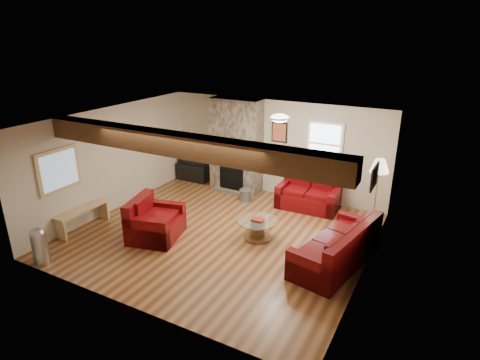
% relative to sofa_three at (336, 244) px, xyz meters
% --- Properties ---
extents(room, '(8.00, 8.00, 8.00)m').
position_rel_sofa_three_xyz_m(room, '(-2.48, -0.05, 0.84)').
color(room, brown).
rests_on(room, ground).
extents(floor, '(6.00, 6.00, 0.00)m').
position_rel_sofa_three_xyz_m(floor, '(-2.48, -0.05, -0.41)').
color(floor, brown).
rests_on(floor, ground).
extents(oak_beam, '(6.00, 0.36, 0.38)m').
position_rel_sofa_three_xyz_m(oak_beam, '(-2.48, -1.30, 1.90)').
color(oak_beam, '#361F10').
rests_on(oak_beam, room).
extents(chimney_breast, '(1.40, 0.67, 2.50)m').
position_rel_sofa_three_xyz_m(chimney_breast, '(-3.48, 2.44, 0.81)').
color(chimney_breast, '#3A362D').
rests_on(chimney_breast, floor).
extents(back_window, '(0.90, 0.08, 1.10)m').
position_rel_sofa_three_xyz_m(back_window, '(-1.13, 2.66, 1.14)').
color(back_window, white).
rests_on(back_window, room).
extents(hatch_window, '(0.08, 1.00, 0.90)m').
position_rel_sofa_three_xyz_m(hatch_window, '(-5.44, -1.55, 1.04)').
color(hatch_window, tan).
rests_on(hatch_window, room).
extents(ceiling_dome, '(0.40, 0.40, 0.18)m').
position_rel_sofa_three_xyz_m(ceiling_dome, '(-1.58, 0.85, 2.03)').
color(ceiling_dome, '#EFE1CB').
rests_on(ceiling_dome, room).
extents(artwork_back, '(0.42, 0.06, 0.52)m').
position_rel_sofa_three_xyz_m(artwork_back, '(-2.33, 2.66, 1.29)').
color(artwork_back, black).
rests_on(artwork_back, room).
extents(artwork_right, '(0.06, 0.55, 0.42)m').
position_rel_sofa_three_xyz_m(artwork_right, '(0.48, 0.25, 1.34)').
color(artwork_right, black).
rests_on(artwork_right, room).
extents(sofa_three, '(1.29, 2.25, 0.82)m').
position_rel_sofa_three_xyz_m(sofa_three, '(0.00, 0.00, 0.00)').
color(sofa_three, '#450408').
rests_on(sofa_three, floor).
extents(loveseat, '(1.49, 0.88, 0.78)m').
position_rel_sofa_three_xyz_m(loveseat, '(-1.30, 2.18, -0.02)').
color(loveseat, '#450408').
rests_on(loveseat, floor).
extents(armchair_red, '(1.18, 1.28, 0.87)m').
position_rel_sofa_three_xyz_m(armchair_red, '(-3.63, -0.79, 0.03)').
color(armchair_red, '#450408').
rests_on(armchair_red, floor).
extents(coffee_table, '(0.86, 0.86, 0.45)m').
position_rel_sofa_three_xyz_m(coffee_table, '(-1.72, 0.18, -0.20)').
color(coffee_table, '#412815').
rests_on(coffee_table, floor).
extents(tv_cabinet, '(0.98, 0.39, 0.49)m').
position_rel_sofa_three_xyz_m(tv_cabinet, '(-4.93, 2.48, -0.16)').
color(tv_cabinet, black).
rests_on(tv_cabinet, floor).
extents(television, '(0.88, 0.12, 0.51)m').
position_rel_sofa_three_xyz_m(television, '(-4.93, 2.48, 0.34)').
color(television, black).
rests_on(television, tv_cabinet).
extents(floor_lamp, '(0.41, 0.41, 1.59)m').
position_rel_sofa_three_xyz_m(floor_lamp, '(0.32, 1.88, 0.95)').
color(floor_lamp, '#B18849').
rests_on(floor_lamp, floor).
extents(pine_bench, '(0.30, 1.29, 0.48)m').
position_rel_sofa_three_xyz_m(pine_bench, '(-5.31, -1.23, -0.17)').
color(pine_bench, tan).
rests_on(pine_bench, floor).
extents(pedal_bin, '(0.31, 0.31, 0.74)m').
position_rel_sofa_three_xyz_m(pedal_bin, '(-4.90, -2.60, -0.04)').
color(pedal_bin, '#AEAEB4').
rests_on(pedal_bin, floor).
extents(coal_bucket, '(0.33, 0.33, 0.31)m').
position_rel_sofa_three_xyz_m(coal_bucket, '(-2.88, 1.86, -0.25)').
color(coal_bucket, slate).
rests_on(coal_bucket, floor).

